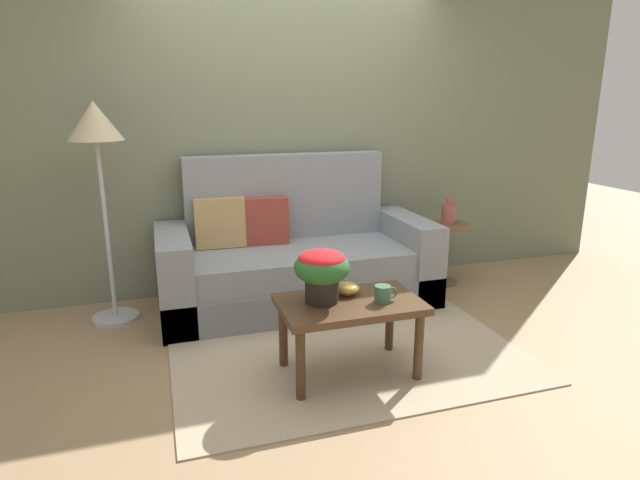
{
  "coord_description": "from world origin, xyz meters",
  "views": [
    {
      "loc": [
        -1.11,
        -3.17,
        1.61
      ],
      "look_at": [
        -0.07,
        0.1,
        0.68
      ],
      "focal_mm": 29.56,
      "sensor_mm": 36.0,
      "label": 1
    }
  ],
  "objects_px": {
    "potted_plant": "(322,269)",
    "side_table": "(445,242)",
    "coffee_mug": "(383,294)",
    "snack_bowl": "(347,288)",
    "floor_lamp": "(97,142)",
    "table_vase": "(449,213)",
    "couch": "(294,261)",
    "coffee_table": "(350,312)"
  },
  "relations": [
    {
      "from": "potted_plant",
      "to": "side_table",
      "type": "bearing_deg",
      "value": 38.42
    },
    {
      "from": "coffee_mug",
      "to": "snack_bowl",
      "type": "bearing_deg",
      "value": 131.88
    },
    {
      "from": "floor_lamp",
      "to": "table_vase",
      "type": "height_order",
      "value": "floor_lamp"
    },
    {
      "from": "couch",
      "to": "potted_plant",
      "type": "height_order",
      "value": "couch"
    },
    {
      "from": "side_table",
      "to": "couch",
      "type": "bearing_deg",
      "value": -179.09
    },
    {
      "from": "side_table",
      "to": "table_vase",
      "type": "xyz_separation_m",
      "value": [
        0.01,
        -0.01,
        0.27
      ]
    },
    {
      "from": "floor_lamp",
      "to": "table_vase",
      "type": "distance_m",
      "value": 2.85
    },
    {
      "from": "potted_plant",
      "to": "snack_bowl",
      "type": "bearing_deg",
      "value": 19.5
    },
    {
      "from": "side_table",
      "to": "snack_bowl",
      "type": "height_order",
      "value": "side_table"
    },
    {
      "from": "potted_plant",
      "to": "coffee_mug",
      "type": "distance_m",
      "value": 0.39
    },
    {
      "from": "coffee_table",
      "to": "potted_plant",
      "type": "height_order",
      "value": "potted_plant"
    },
    {
      "from": "side_table",
      "to": "coffee_mug",
      "type": "distance_m",
      "value": 1.79
    },
    {
      "from": "side_table",
      "to": "snack_bowl",
      "type": "relative_size",
      "value": 3.73
    },
    {
      "from": "floor_lamp",
      "to": "snack_bowl",
      "type": "xyz_separation_m",
      "value": [
        1.41,
        -1.18,
        -0.81
      ]
    },
    {
      "from": "potted_plant",
      "to": "table_vase",
      "type": "bearing_deg",
      "value": 37.9
    },
    {
      "from": "floor_lamp",
      "to": "snack_bowl",
      "type": "height_order",
      "value": "floor_lamp"
    },
    {
      "from": "side_table",
      "to": "floor_lamp",
      "type": "distance_m",
      "value": 2.92
    },
    {
      "from": "couch",
      "to": "side_table",
      "type": "height_order",
      "value": "couch"
    },
    {
      "from": "coffee_table",
      "to": "side_table",
      "type": "distance_m",
      "value": 1.86
    },
    {
      "from": "coffee_mug",
      "to": "snack_bowl",
      "type": "xyz_separation_m",
      "value": [
        -0.16,
        0.17,
        -0.01
      ]
    },
    {
      "from": "coffee_table",
      "to": "floor_lamp",
      "type": "xyz_separation_m",
      "value": [
        -1.39,
        1.28,
        0.92
      ]
    },
    {
      "from": "floor_lamp",
      "to": "table_vase",
      "type": "relative_size",
      "value": 6.72
    },
    {
      "from": "floor_lamp",
      "to": "snack_bowl",
      "type": "distance_m",
      "value": 2.01
    },
    {
      "from": "floor_lamp",
      "to": "coffee_mug",
      "type": "relative_size",
      "value": 11.27
    },
    {
      "from": "coffee_table",
      "to": "coffee_mug",
      "type": "xyz_separation_m",
      "value": [
        0.18,
        -0.07,
        0.12
      ]
    },
    {
      "from": "floor_lamp",
      "to": "coffee_mug",
      "type": "bearing_deg",
      "value": -40.71
    },
    {
      "from": "couch",
      "to": "table_vase",
      "type": "distance_m",
      "value": 1.42
    },
    {
      "from": "coffee_table",
      "to": "potted_plant",
      "type": "distance_m",
      "value": 0.32
    },
    {
      "from": "floor_lamp",
      "to": "potted_plant",
      "type": "bearing_deg",
      "value": -45.25
    },
    {
      "from": "couch",
      "to": "coffee_table",
      "type": "height_order",
      "value": "couch"
    },
    {
      "from": "snack_bowl",
      "to": "floor_lamp",
      "type": "bearing_deg",
      "value": 140.23
    },
    {
      "from": "coffee_table",
      "to": "table_vase",
      "type": "relative_size",
      "value": 3.48
    },
    {
      "from": "potted_plant",
      "to": "coffee_mug",
      "type": "bearing_deg",
      "value": -17.85
    },
    {
      "from": "potted_plant",
      "to": "snack_bowl",
      "type": "distance_m",
      "value": 0.25
    },
    {
      "from": "couch",
      "to": "coffee_mug",
      "type": "height_order",
      "value": "couch"
    },
    {
      "from": "couch",
      "to": "potted_plant",
      "type": "distance_m",
      "value": 1.25
    },
    {
      "from": "side_table",
      "to": "snack_bowl",
      "type": "xyz_separation_m",
      "value": [
        -1.35,
        -1.15,
        0.13
      ]
    },
    {
      "from": "couch",
      "to": "side_table",
      "type": "xyz_separation_m",
      "value": [
        1.38,
        0.02,
        0.04
      ]
    },
    {
      "from": "floor_lamp",
      "to": "coffee_mug",
      "type": "xyz_separation_m",
      "value": [
        1.57,
        -1.35,
        -0.8
      ]
    },
    {
      "from": "table_vase",
      "to": "side_table",
      "type": "bearing_deg",
      "value": 127.42
    },
    {
      "from": "floor_lamp",
      "to": "couch",
      "type": "bearing_deg",
      "value": -1.95
    },
    {
      "from": "coffee_table",
      "to": "snack_bowl",
      "type": "relative_size",
      "value": 5.63
    }
  ]
}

